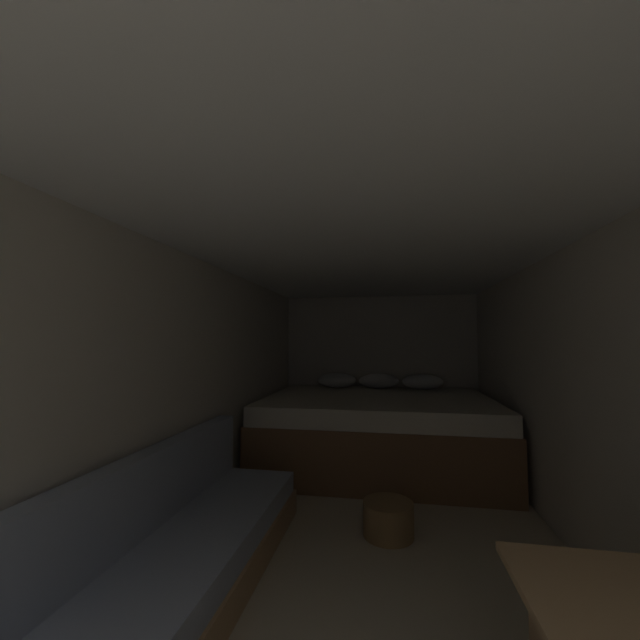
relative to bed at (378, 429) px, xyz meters
The scene contains 8 objects.
ground_plane 1.77m from the bed, 90.00° to the right, with size 7.39×7.39×0.00m, color beige.
wall_back 1.17m from the bed, 90.00° to the left, with size 2.66×0.05×1.98m, color beige.
wall_left 2.25m from the bed, 127.19° to the right, with size 0.05×5.39×1.98m, color beige.
wall_right 2.25m from the bed, 52.81° to the right, with size 0.05×5.39×1.98m, color beige.
ceiling_slab 2.37m from the bed, 90.00° to the right, with size 2.66×5.39×0.05m, color white.
bed is the anchor object (origin of this frame).
sofa_left 2.76m from the bed, 110.97° to the right, with size 0.66×2.55×0.75m.
wicker_basket 1.57m from the bed, 85.73° to the right, with size 0.35×0.35×0.23m.
Camera 1 is at (0.13, -0.41, 1.36)m, focal length 21.42 mm.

